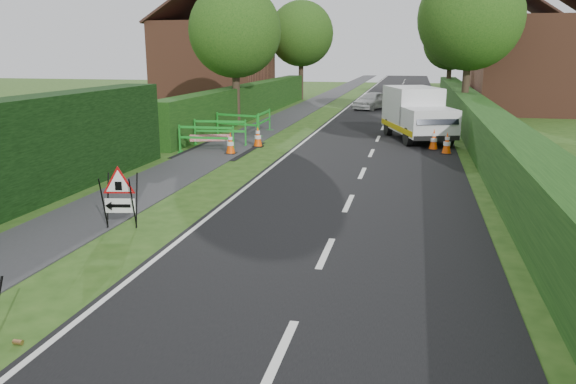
{
  "coord_description": "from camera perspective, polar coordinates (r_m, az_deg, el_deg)",
  "views": [
    {
      "loc": [
        3.92,
        -8.42,
        3.53
      ],
      "look_at": [
        1.51,
        2.31,
        0.77
      ],
      "focal_mm": 35.0,
      "sensor_mm": 36.0,
      "label": 1
    }
  ],
  "objects": [
    {
      "name": "ground",
      "position": [
        9.93,
        -11.58,
        -7.05
      ],
      "size": [
        120.0,
        120.0,
        0.0
      ],
      "primitive_type": "plane",
      "color": "#264914",
      "rests_on": "ground"
    },
    {
      "name": "road_surface",
      "position": [
        43.58,
        10.89,
        9.17
      ],
      "size": [
        6.0,
        90.0,
        0.02
      ],
      "primitive_type": "cube",
      "color": "black",
      "rests_on": "ground"
    },
    {
      "name": "footpath",
      "position": [
        44.11,
        3.64,
        9.45
      ],
      "size": [
        2.0,
        90.0,
        0.02
      ],
      "primitive_type": "cube",
      "color": "#2D2D30",
      "rests_on": "ground"
    },
    {
      "name": "hedge_west_far",
      "position": [
        31.89,
        -3.69,
        7.68
      ],
      "size": [
        1.0,
        24.0,
        1.8
      ],
      "primitive_type": "cube",
      "color": "#14380F",
      "rests_on": "ground"
    },
    {
      "name": "hedge_east",
      "position": [
        24.81,
        18.57,
        5.15
      ],
      "size": [
        1.2,
        50.0,
        1.5
      ],
      "primitive_type": "cube",
      "color": "#14380F",
      "rests_on": "ground"
    },
    {
      "name": "house_west",
      "position": [
        40.87,
        -7.45,
        13.06
      ],
      "size": [
        7.5,
        7.4,
        7.88
      ],
      "color": "brown",
      "rests_on": "ground"
    },
    {
      "name": "house_east_a",
      "position": [
        37.11,
        24.21,
        11.88
      ],
      "size": [
        7.5,
        7.4,
        7.88
      ],
      "color": "brown",
      "rests_on": "ground"
    },
    {
      "name": "house_east_b",
      "position": [
        51.07,
        22.3,
        12.33
      ],
      "size": [
        7.5,
        7.4,
        7.88
      ],
      "color": "brown",
      "rests_on": "ground"
    },
    {
      "name": "tree_nw",
      "position": [
        27.77,
        -5.42,
        15.97
      ],
      "size": [
        4.4,
        4.4,
        6.7
      ],
      "color": "#2D2116",
      "rests_on": "ground"
    },
    {
      "name": "tree_ne",
      "position": [
        30.56,
        18.06,
        16.49
      ],
      "size": [
        5.2,
        5.2,
        7.79
      ],
      "color": "#2D2116",
      "rests_on": "ground"
    },
    {
      "name": "tree_fw",
      "position": [
        43.28,
        1.35,
        15.77
      ],
      "size": [
        4.8,
        4.8,
        7.24
      ],
      "color": "#2D2116",
      "rests_on": "ground"
    },
    {
      "name": "tree_fe",
      "position": [
        46.49,
        16.24,
        14.37
      ],
      "size": [
        4.2,
        4.2,
        6.33
      ],
      "color": "#2D2116",
      "rests_on": "ground"
    },
    {
      "name": "triangle_sign",
      "position": [
        11.83,
        -16.94,
        -0.07
      ],
      "size": [
        0.89,
        0.89,
        1.1
      ],
      "rotation": [
        0.0,
        0.0,
        0.2
      ],
      "color": "black",
      "rests_on": "ground"
    },
    {
      "name": "works_van",
      "position": [
        23.73,
        12.93,
        7.88
      ],
      "size": [
        3.11,
        4.93,
        2.11
      ],
      "rotation": [
        0.0,
        0.0,
        0.31
      ],
      "color": "silver",
      "rests_on": "ground"
    },
    {
      "name": "traffic_cone_0",
      "position": [
        20.67,
        15.85,
        4.8
      ],
      "size": [
        0.38,
        0.38,
        0.79
      ],
      "color": "black",
      "rests_on": "ground"
    },
    {
      "name": "traffic_cone_1",
      "position": [
        21.45,
        14.59,
        5.2
      ],
      "size": [
        0.38,
        0.38,
        0.79
      ],
      "color": "black",
      "rests_on": "ground"
    },
    {
      "name": "traffic_cone_2",
      "position": [
        25.01,
        15.83,
        6.32
      ],
      "size": [
        0.38,
        0.38,
        0.79
      ],
      "color": "black",
      "rests_on": "ground"
    },
    {
      "name": "traffic_cone_3",
      "position": [
        20.0,
        -5.87,
        4.96
      ],
      "size": [
        0.38,
        0.38,
        0.79
      ],
      "color": "black",
      "rests_on": "ground"
    },
    {
      "name": "traffic_cone_4",
      "position": [
        21.47,
        -3.08,
        5.64
      ],
      "size": [
        0.38,
        0.38,
        0.79
      ],
      "color": "black",
      "rests_on": "ground"
    },
    {
      "name": "ped_barrier_0",
      "position": [
        20.26,
        -8.32,
        5.69
      ],
      "size": [
        2.07,
        0.41,
        1.0
      ],
      "rotation": [
        0.0,
        0.0,
        0.03
      ],
      "color": "green",
      "rests_on": "ground"
    },
    {
      "name": "ped_barrier_1",
      "position": [
        21.97,
        -6.92,
        6.38
      ],
      "size": [
        2.09,
        0.56,
        1.0
      ],
      "rotation": [
        0.0,
        0.0,
        0.1
      ],
      "color": "green",
      "rests_on": "ground"
    },
    {
      "name": "ped_barrier_2",
      "position": [
        24.05,
        -5.21,
        7.08
      ],
      "size": [
        2.08,
        0.87,
        1.0
      ],
      "rotation": [
        0.0,
        0.0,
        -0.26
      ],
      "color": "green",
      "rests_on": "ground"
    },
    {
      "name": "ped_barrier_3",
      "position": [
        25.0,
        -2.42,
        7.39
      ],
      "size": [
        0.38,
        2.06,
        1.0
      ],
      "rotation": [
        0.0,
        0.0,
        1.58
      ],
      "color": "green",
      "rests_on": "ground"
    },
    {
      "name": "redwhite_plank",
      "position": [
        21.02,
        -7.86,
        4.26
      ],
      "size": [
        1.44,
        0.5,
        0.25
      ],
      "primitive_type": "cube",
      "rotation": [
        0.0,
        0.0,
        0.32
      ],
      "color": "red",
      "rests_on": "ground"
    },
    {
      "name": "litter_can",
      "position": [
        7.95,
        -25.72,
        -13.8
      ],
      "size": [
        0.12,
        0.07,
        0.07
      ],
      "primitive_type": "cylinder",
      "rotation": [
        0.0,
        1.57,
        0.0
      ],
      "color": "#BF7F4C",
      "rests_on": "ground"
    },
    {
      "name": "hatchback_car",
      "position": [
        36.11,
        8.51,
        9.19
      ],
      "size": [
        2.47,
        3.54,
        1.12
      ],
      "primitive_type": "imported",
      "rotation": [
        0.0,
        0.0,
        -0.39
      ],
      "color": "silver",
      "rests_on": "ground"
    }
  ]
}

